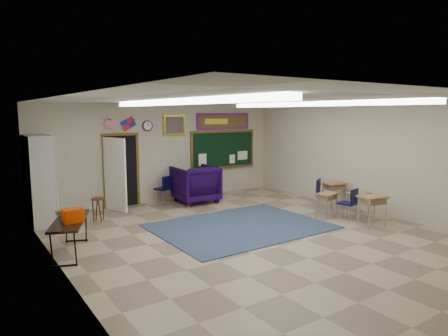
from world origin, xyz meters
TOP-DOWN VIEW (x-y plane):
  - floor at (0.00, 0.00)m, footprint 9.00×9.00m
  - back_wall at (0.00, 4.50)m, footprint 8.00×0.04m
  - left_wall at (-4.00, 0.00)m, footprint 0.04×9.00m
  - right_wall at (4.00, 0.00)m, footprint 0.04×9.00m
  - ceiling at (0.00, 0.00)m, footprint 8.00×9.00m
  - area_rug at (0.20, 0.80)m, footprint 4.00×3.00m
  - fluorescent_strips at (0.00, 0.00)m, footprint 3.86×6.00m
  - doorway at (-1.50, 4.35)m, footprint 1.10×0.89m
  - chalkboard at (2.20, 4.46)m, footprint 2.55×0.14m
  - bulletin_board at (2.20, 4.47)m, footprint 2.10×0.05m
  - framed_art_print at (0.35, 4.47)m, footprint 0.75×0.05m
  - wall_clock at (-0.55, 4.47)m, footprint 0.32×0.05m
  - wall_flags at (-1.40, 4.44)m, footprint 1.16×0.06m
  - storage_cabinet at (-3.71, 3.85)m, footprint 0.59×1.25m
  - wingback_armchair at (0.65, 3.73)m, footprint 1.26×1.30m
  - student_chair_reading at (-0.24, 4.15)m, footprint 0.55×0.55m
  - student_chair_desk_a at (2.82, -0.26)m, footprint 0.50×0.50m
  - student_chair_desk_b at (2.95, 0.59)m, footprint 0.63×0.63m
  - student_desk_front_left at (2.55, 0.19)m, footprint 0.61×0.50m
  - student_desk_front_right at (3.49, 0.73)m, footprint 0.69×0.54m
  - student_desk_back_left at (2.82, -0.99)m, footprint 0.70×0.58m
  - student_desk_back_right at (3.24, -0.28)m, footprint 0.62×0.50m
  - folding_table at (-3.65, 1.21)m, footprint 1.13×1.72m
  - wooden_stool at (-2.48, 3.28)m, footprint 0.34×0.34m

SIDE VIEW (x-z plane):
  - floor at x=0.00m, z-range 0.00..0.00m
  - area_rug at x=0.20m, z-range 0.00..0.02m
  - wooden_stool at x=-2.48m, z-range 0.01..0.60m
  - student_desk_front_left at x=2.55m, z-range 0.04..0.69m
  - folding_table at x=-3.65m, z-range -0.10..0.84m
  - student_desk_back_right at x=3.24m, z-range 0.04..0.72m
  - student_chair_desk_a at x=2.82m, z-range 0.00..0.84m
  - student_desk_back_left at x=2.82m, z-range 0.04..0.80m
  - student_chair_reading at x=-0.24m, z-range 0.00..0.85m
  - student_desk_front_right at x=3.49m, z-range 0.05..0.81m
  - student_chair_desk_b at x=2.95m, z-range 0.00..0.92m
  - wingback_armchair at x=0.65m, z-range 0.00..1.13m
  - doorway at x=-1.50m, z-range -0.02..2.14m
  - storage_cabinet at x=-3.71m, z-range 0.00..2.20m
  - chalkboard at x=2.20m, z-range 0.81..2.11m
  - back_wall at x=0.00m, z-range 0.00..3.00m
  - left_wall at x=-4.00m, z-range 0.00..3.00m
  - right_wall at x=4.00m, z-range 0.00..3.00m
  - framed_art_print at x=0.35m, z-range 2.02..2.67m
  - wall_clock at x=-0.55m, z-range 2.19..2.51m
  - bulletin_board at x=2.20m, z-range 2.18..2.73m
  - wall_flags at x=-1.40m, z-range 2.13..2.83m
  - fluorescent_strips at x=0.00m, z-range 2.89..2.99m
  - ceiling at x=0.00m, z-range 2.98..3.02m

